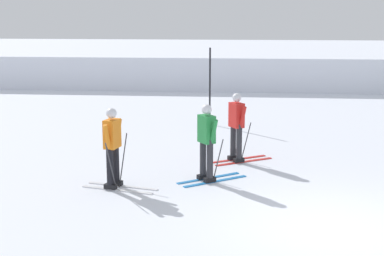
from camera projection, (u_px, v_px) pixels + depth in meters
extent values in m
plane|color=silver|center=(338.00, 231.00, 9.67)|extent=(120.00, 120.00, 0.00)
cube|color=silver|center=(274.00, 67.00, 29.24)|extent=(80.00, 8.26, 1.53)
cube|color=silver|center=(123.00, 186.00, 12.06)|extent=(1.57, 0.48, 0.02)
cube|color=silver|center=(117.00, 190.00, 11.80)|extent=(1.57, 0.48, 0.02)
cube|color=black|center=(117.00, 183.00, 12.09)|extent=(0.28, 0.18, 0.10)
cube|color=black|center=(110.00, 186.00, 11.83)|extent=(0.28, 0.18, 0.10)
cylinder|color=black|center=(116.00, 161.00, 12.00)|extent=(0.14, 0.14, 0.85)
cylinder|color=black|center=(110.00, 165.00, 11.74)|extent=(0.14, 0.14, 0.85)
cube|color=orange|center=(112.00, 134.00, 11.74)|extent=(0.33, 0.43, 0.60)
cylinder|color=orange|center=(118.00, 132.00, 11.96)|extent=(0.15, 0.27, 0.55)
cylinder|color=orange|center=(107.00, 137.00, 11.50)|extent=(0.15, 0.27, 0.55)
sphere|color=silver|center=(111.00, 113.00, 11.65)|extent=(0.22, 0.22, 0.22)
cylinder|color=#38383D|center=(123.00, 160.00, 12.09)|extent=(0.13, 0.43, 1.10)
cylinder|color=#38383D|center=(111.00, 167.00, 11.57)|extent=(0.13, 0.43, 1.10)
cube|color=#237AC6|center=(209.00, 178.00, 12.63)|extent=(1.35, 1.01, 0.02)
cube|color=#237AC6|center=(216.00, 181.00, 12.39)|extent=(1.35, 1.01, 0.02)
cube|color=black|center=(203.00, 176.00, 12.54)|extent=(0.28, 0.25, 0.10)
cube|color=black|center=(210.00, 180.00, 12.30)|extent=(0.28, 0.25, 0.10)
cylinder|color=#2D2D33|center=(203.00, 156.00, 12.44)|extent=(0.14, 0.14, 0.85)
cylinder|color=#2D2D33|center=(210.00, 159.00, 12.21)|extent=(0.14, 0.14, 0.85)
cube|color=#23843D|center=(207.00, 129.00, 12.19)|extent=(0.42, 0.45, 0.60)
cylinder|color=#23843D|center=(201.00, 127.00, 12.42)|extent=(0.22, 0.26, 0.55)
cylinder|color=#23843D|center=(214.00, 132.00, 12.00)|extent=(0.22, 0.26, 0.55)
sphere|color=silver|center=(207.00, 109.00, 12.11)|extent=(0.22, 0.22, 0.22)
cylinder|color=#38383D|center=(203.00, 155.00, 12.63)|extent=(0.25, 0.34, 1.03)
cylinder|color=#38383D|center=(218.00, 161.00, 12.13)|extent=(0.25, 0.34, 1.03)
cube|color=red|center=(238.00, 159.00, 14.22)|extent=(1.41, 0.92, 0.02)
cube|color=red|center=(244.00, 162.00, 13.97)|extent=(1.41, 0.92, 0.02)
cube|color=black|center=(233.00, 157.00, 14.14)|extent=(0.28, 0.24, 0.10)
cube|color=black|center=(239.00, 160.00, 13.89)|extent=(0.28, 0.24, 0.10)
cylinder|color=#2D2D33|center=(233.00, 139.00, 14.04)|extent=(0.14, 0.14, 0.85)
cylinder|color=#2D2D33|center=(239.00, 141.00, 13.80)|extent=(0.14, 0.14, 0.85)
cube|color=red|center=(237.00, 115.00, 13.79)|extent=(0.40, 0.45, 0.60)
cylinder|color=red|center=(232.00, 114.00, 14.02)|extent=(0.21, 0.26, 0.55)
cylinder|color=red|center=(243.00, 117.00, 13.58)|extent=(0.21, 0.26, 0.55)
sphere|color=silver|center=(237.00, 98.00, 13.70)|extent=(0.22, 0.22, 0.22)
cylinder|color=#38383D|center=(234.00, 138.00, 14.21)|extent=(0.25, 0.38, 1.07)
cylinder|color=#38383D|center=(246.00, 143.00, 13.72)|extent=(0.25, 0.38, 1.07)
cylinder|color=black|center=(210.00, 86.00, 18.28)|extent=(0.06, 0.06, 2.49)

